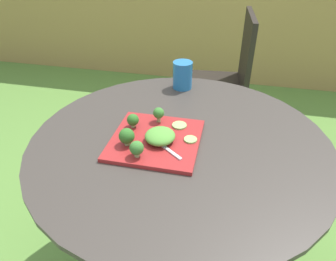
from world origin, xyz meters
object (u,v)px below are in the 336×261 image
(drinking_glass, at_px, (183,76))
(fork, at_px, (162,145))
(salad_plate, at_px, (156,140))
(patio_chair, at_px, (226,74))

(drinking_glass, distance_m, fork, 0.46)
(salad_plate, xyz_separation_m, drinking_glass, (0.01, 0.42, 0.05))
(fork, bearing_deg, patio_chair, 82.30)
(patio_chair, height_order, fork, patio_chair)
(drinking_glass, relative_size, fork, 0.90)
(patio_chair, distance_m, drinking_glass, 0.74)
(patio_chair, distance_m, fork, 1.16)
(salad_plate, distance_m, drinking_glass, 0.43)
(salad_plate, height_order, fork, fork)
(patio_chair, bearing_deg, fork, -97.70)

